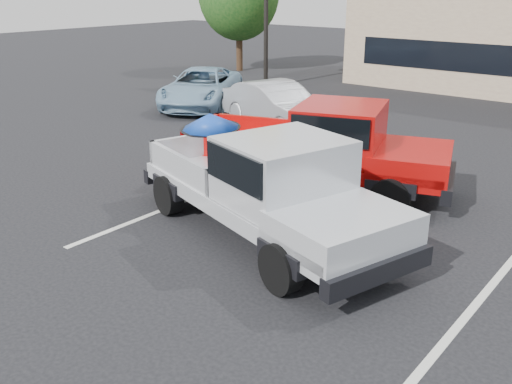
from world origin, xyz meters
TOP-DOWN VIEW (x-y plane):
  - ground at (0.00, 0.00)m, footprint 90.00×90.00m
  - stripe_left at (-3.00, 2.00)m, footprint 0.12×5.00m
  - stripe_right at (3.00, 2.00)m, footprint 0.12×5.00m
  - silver_pickup at (-0.43, 1.90)m, footprint 6.01×3.53m
  - red_pickup at (-1.01, 4.62)m, footprint 6.06×3.70m
  - silver_sedan at (-5.30, 8.50)m, footprint 4.42×2.70m
  - blue_suv at (-9.36, 9.43)m, footprint 4.24×5.25m

SIDE VIEW (x-z plane):
  - ground at x=0.00m, z-range 0.00..0.00m
  - stripe_left at x=-3.00m, z-range 0.00..0.01m
  - stripe_right at x=3.00m, z-range 0.00..0.01m
  - blue_suv at x=-9.36m, z-range 0.00..1.33m
  - silver_sedan at x=-5.30m, z-range 0.00..1.38m
  - red_pickup at x=-1.01m, z-range 0.09..1.98m
  - silver_pickup at x=-0.43m, z-range 0.02..2.08m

